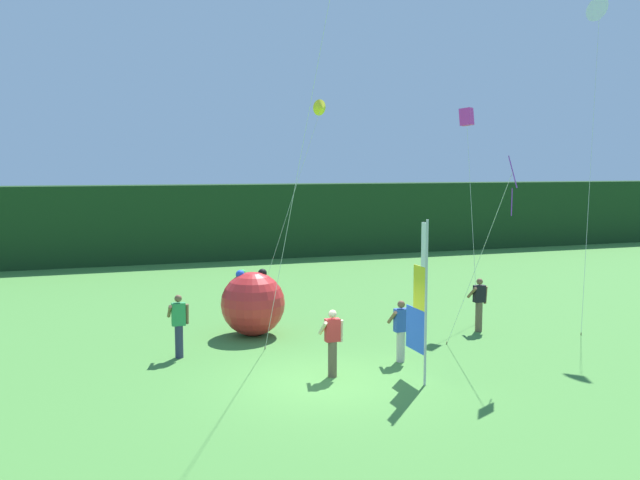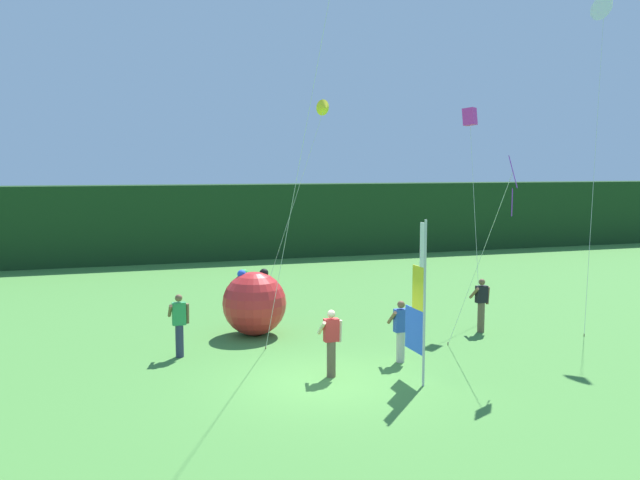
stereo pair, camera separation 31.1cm
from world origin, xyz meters
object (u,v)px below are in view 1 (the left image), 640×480
Objects in this scene: kite_yellow_delta_2 at (321,110)px; kite_purple_diamond_3 at (509,181)px; inflatable_balloon at (253,304)px; person_mid_field at (332,341)px; kite_magenta_box_1 at (467,118)px; banner_flag at (420,304)px; person_far_left at (179,324)px; person_far_right at (479,303)px; person_near_banner at (401,329)px; kite_white_delta_0 at (599,12)px.

kite_yellow_delta_2 is 9.31m from kite_purple_diamond_3.
kite_yellow_delta_2 reaches higher than inflatable_balloon.
person_mid_field is 0.22× the size of kite_yellow_delta_2.
inflatable_balloon is 0.29× the size of kite_magenta_box_1.
person_far_left is at bearing 142.05° from banner_flag.
kite_yellow_delta_2 is (5.91, 5.21, 6.29)m from person_far_left.
person_far_right is at bearing -0.69° from person_far_left.
kite_purple_diamond_3 is at bearing -77.17° from kite_yellow_delta_2.
kite_purple_diamond_3 is (-1.41, -3.45, 3.89)m from person_far_right.
person_near_banner is at bearing -22.99° from person_far_left.
person_near_banner is at bearing -53.66° from inflatable_balloon.
kite_yellow_delta_2 reaches higher than kite_purple_diamond_3.
kite_magenta_box_1 is 1.32× the size of kite_purple_diamond_3.
kite_magenta_box_1 is (7.65, 0.47, 5.82)m from inflatable_balloon.
person_near_banner is 0.81× the size of inflatable_balloon.
kite_white_delta_0 is (8.65, 4.29, 8.31)m from banner_flag.
person_far_left is (-3.33, 2.98, 0.03)m from person_mid_field.
kite_white_delta_0 is (8.31, 2.59, 9.32)m from person_near_banner.
banner_flag is at bearing -153.62° from kite_white_delta_0.
person_mid_field is 14.39m from kite_white_delta_0.
person_near_banner is 0.98× the size of person_far_right.
person_far_left reaches higher than person_mid_field.
kite_purple_diamond_3 reaches higher than banner_flag.
kite_yellow_delta_2 is at bearing 72.55° from person_mid_field.
inflatable_balloon is (2.49, 1.76, 0.06)m from person_far_left.
person_far_left is at bearing -138.60° from kite_yellow_delta_2.
person_far_left is 1.02× the size of person_far_right.
inflatable_balloon is 0.38× the size of kite_purple_diamond_3.
kite_white_delta_0 is 5.38m from kite_magenta_box_1.
kite_magenta_box_1 is at bearing 51.56° from banner_flag.
inflatable_balloon reaches higher than person_mid_field.
person_far_right is at bearing 67.75° from kite_purple_diamond_3.
person_near_banner is 5.98m from person_far_left.
banner_flag is 1.93× the size of inflatable_balloon.
banner_flag is 2.34m from person_mid_field.
kite_yellow_delta_2 is (-7.91, 4.95, -2.98)m from kite_white_delta_0.
kite_yellow_delta_2 reaches higher than person_far_right.
person_far_right reaches higher than person_near_banner.
inflatable_balloon is at bearing 164.64° from person_far_right.
kite_magenta_box_1 is (4.63, 4.57, 5.93)m from person_near_banner.
kite_white_delta_0 reaches higher than inflatable_balloon.
person_far_right is 7.07m from inflatable_balloon.
kite_white_delta_0 reaches higher than person_far_right.
person_near_banner is at bearing -135.43° from kite_magenta_box_1.
banner_flag is 12.74m from kite_white_delta_0.
person_far_right is 10.34m from kite_white_delta_0.
person_mid_field is 0.97× the size of person_far_left.
kite_purple_diamond_3 is at bearing -27.00° from person_near_banner.
person_mid_field is 0.99× the size of person_far_right.
kite_magenta_box_1 is (10.14, 2.23, 5.89)m from person_far_left.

